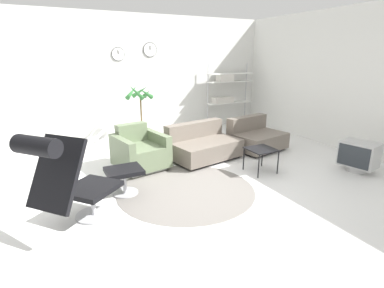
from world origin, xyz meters
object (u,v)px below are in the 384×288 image
shelf_unit (226,88)px  lounge_chair (67,176)px  couch_second (256,138)px  crt_television (359,155)px  ottoman (124,175)px  potted_plant (141,117)px  armchair_red (140,152)px  side_table (261,151)px  couch_low (203,146)px

shelf_unit → lounge_chair: bearing=-140.5°
lounge_chair → shelf_unit: 5.56m
couch_second → shelf_unit: size_ratio=0.69×
couch_second → crt_television: size_ratio=1.82×
lounge_chair → couch_second: lounge_chair is taller
ottoman → potted_plant: potted_plant is taller
ottoman → shelf_unit: (3.52, 2.87, 0.75)m
armchair_red → side_table: armchair_red is taller
couch_low → potted_plant: potted_plant is taller
ottoman → crt_television: bearing=-13.9°
lounge_chair → ottoman: bearing=90.0°
lounge_chair → crt_television: bearing=45.5°
armchair_red → couch_low: (1.21, -0.04, -0.04)m
ottoman → side_table: side_table is taller
crt_television → couch_second: bearing=10.8°
couch_low → shelf_unit: size_ratio=0.84×
couch_second → potted_plant: potted_plant is taller
couch_low → side_table: bearing=106.7°
crt_television → armchair_red: bearing=48.4°
potted_plant → shelf_unit: bearing=8.2°
crt_television → potted_plant: bearing=25.4°
ottoman → couch_second: 3.07m
armchair_red → couch_second: bearing=169.1°
couch_low → lounge_chair: bearing=20.4°
crt_television → lounge_chair: bearing=74.2°
couch_low → armchair_red: bearing=-12.9°
couch_low → potted_plant: 1.83m
armchair_red → potted_plant: bearing=-118.7°
side_table → shelf_unit: 3.40m
lounge_chair → couch_low: (2.46, 1.49, -0.42)m
shelf_unit → couch_low: bearing=-131.7°
ottoman → potted_plant: size_ratio=0.38×
armchair_red → side_table: size_ratio=2.13×
lounge_chair → shelf_unit: size_ratio=0.70×
armchair_red → lounge_chair: bearing=40.7°
couch_second → side_table: 1.27m
couch_second → shelf_unit: (0.56, 2.03, 0.79)m
lounge_chair → couch_low: 2.90m
ottoman → shelf_unit: shelf_unit is taller
side_table → shelf_unit: (1.28, 3.07, 0.67)m
couch_second → side_table: bearing=44.7°
couch_low → couch_second: 1.25m
ottoman → armchair_red: armchair_red is taller
lounge_chair → armchair_red: 2.01m
shelf_unit → ottoman: bearing=-140.8°
couch_second → crt_television: bearing=102.4°
lounge_chair → potted_plant: potted_plant is taller
armchair_red → shelf_unit: (3.03, 2.00, 0.75)m
lounge_chair → ottoman: (0.75, 0.66, -0.38)m
couch_low → couch_second: bearing=169.7°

